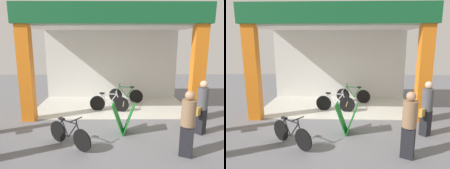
{
  "view_description": "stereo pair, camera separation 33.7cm",
  "coord_description": "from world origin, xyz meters",
  "views": [
    {
      "loc": [
        -0.08,
        -7.19,
        2.82
      ],
      "look_at": [
        0.0,
        0.79,
        1.15
      ],
      "focal_mm": 33.39,
      "sensor_mm": 36.0,
      "label": 1
    },
    {
      "loc": [
        0.26,
        -7.18,
        2.82
      ],
      "look_at": [
        0.0,
        0.79,
        1.15
      ],
      "focal_mm": 33.39,
      "sensor_mm": 36.0,
      "label": 2
    }
  ],
  "objects": [
    {
      "name": "shop_facade",
      "position": [
        0.0,
        1.71,
        2.2
      ],
      "size": [
        6.63,
        3.46,
        4.05
      ],
      "color": "beige",
      "rests_on": "ground"
    },
    {
      "name": "ground_plane",
      "position": [
        0.0,
        0.0,
        0.0
      ],
      "size": [
        20.87,
        20.87,
        0.0
      ],
      "primitive_type": "plane",
      "color": "slate",
      "rests_on": "ground"
    },
    {
      "name": "bicycle_inside_1",
      "position": [
        0.66,
        2.2,
        0.35
      ],
      "size": [
        1.56,
        0.51,
        0.88
      ],
      "color": "black",
      "rests_on": "ground"
    },
    {
      "name": "sandwich_board_sign",
      "position": [
        0.33,
        -1.12,
        0.48
      ],
      "size": [
        0.74,
        0.57,
        0.96
      ],
      "color": "#197226",
      "rests_on": "ground"
    },
    {
      "name": "pedestrian_0",
      "position": [
        2.72,
        -1.16,
        0.85
      ],
      "size": [
        0.53,
        0.5,
        1.67
      ],
      "color": "black",
      "rests_on": "ground"
    },
    {
      "name": "bicycle_inside_0",
      "position": [
        -0.12,
        0.92,
        0.35
      ],
      "size": [
        1.59,
        0.44,
        0.88
      ],
      "color": "black",
      "rests_on": "ground"
    },
    {
      "name": "bicycle_parked_0",
      "position": [
        -1.19,
        -1.94,
        0.34
      ],
      "size": [
        1.27,
        0.95,
        0.85
      ],
      "color": "black",
      "rests_on": "ground"
    },
    {
      "name": "pedestrian_2",
      "position": [
        1.82,
        -2.44,
        0.86
      ],
      "size": [
        0.46,
        0.46,
        1.67
      ],
      "color": "black",
      "rests_on": "ground"
    }
  ]
}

